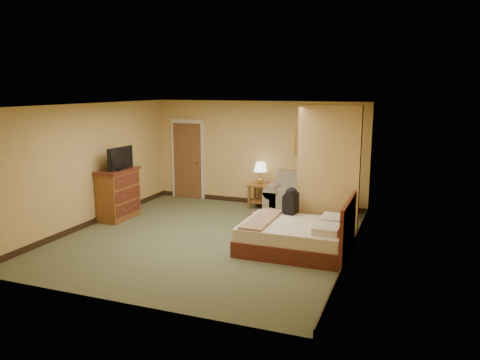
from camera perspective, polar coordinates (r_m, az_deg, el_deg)
The scene contains 17 objects.
floor at distance 9.32m, azimuth -3.86°, elevation -7.07°, with size 6.00×6.00×0.00m, color #525537.
ceiling at distance 8.86m, azimuth -4.08°, elevation 9.11°, with size 6.00×6.00×0.00m, color white.
back_wall at distance 11.76m, azimuth 2.17°, elevation 3.28°, with size 5.50×0.02×2.60m, color tan.
left_wall at distance 10.44m, azimuth -17.81°, elevation 1.74°, with size 0.02×6.00×2.60m, color tan.
right_wall at distance 8.25m, azimuth 13.65°, elevation -0.43°, with size 0.02×6.00×2.60m, color tan.
partition at distance 9.24m, azimuth 10.71°, elevation 0.91°, with size 1.20×0.15×2.60m, color tan.
door at distance 12.52m, azimuth -6.38°, elevation 2.47°, with size 0.94×0.16×2.10m.
baseboard at distance 11.98m, azimuth 2.11°, elevation -2.61°, with size 5.50×0.02×0.12m, color black.
loveseat at distance 11.18m, azimuth 7.98°, elevation -2.43°, with size 1.85×0.86×0.94m.
side_table at distance 11.53m, azimuth 2.50°, elevation -1.46°, with size 0.54×0.54×0.59m.
table_lamp at distance 11.41m, azimuth 2.52°, elevation 1.54°, with size 0.33×0.33×0.54m.
coffee_table at distance 9.66m, azimuth 3.77°, elevation -4.64°, with size 0.82×0.82×0.40m.
wall_picture at distance 11.34m, azimuth 8.61°, elevation 4.40°, with size 0.80×0.04×0.62m.
dresser at distance 10.85m, azimuth -14.60°, elevation -1.64°, with size 0.56×1.07×1.14m.
tv at distance 10.65m, azimuth -14.38°, elevation 2.51°, with size 0.22×0.81×0.50m.
bed at distance 8.57m, azimuth 7.06°, elevation -6.79°, with size 1.93×1.60×1.04m.
backpack at distance 9.12m, azimuth 6.28°, elevation -2.41°, with size 0.25×0.33×0.52m.
Camera 1 is at (3.72, -8.03, 2.92)m, focal length 35.00 mm.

